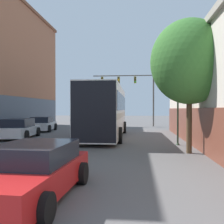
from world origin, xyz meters
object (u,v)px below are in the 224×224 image
(street_lamp, at_px, (178,98))
(street_tree_near, at_px, (189,62))
(traffic_signal_gantry, at_px, (133,87))
(bus, at_px, (105,110))
(parked_car_left_near, at_px, (42,124))
(parked_car_left_far, at_px, (19,129))
(hatchback_foreground, at_px, (32,172))

(street_lamp, height_order, street_tree_near, street_tree_near)
(traffic_signal_gantry, bearing_deg, bus, -98.08)
(parked_car_left_near, xyz_separation_m, parked_car_left_far, (0.48, -5.82, 0.02))
(parked_car_left_near, relative_size, traffic_signal_gantry, 0.56)
(parked_car_left_far, distance_m, traffic_signal_gantry, 16.26)
(hatchback_foreground, bearing_deg, street_lamp, -24.15)
(parked_car_left_far, xyz_separation_m, street_tree_near, (10.78, -5.25, 3.60))
(bus, height_order, street_tree_near, street_tree_near)
(street_lamp, relative_size, street_tree_near, 0.79)
(hatchback_foreground, bearing_deg, traffic_signal_gantry, -1.58)
(parked_car_left_near, bearing_deg, bus, -131.34)
(hatchback_foreground, distance_m, street_tree_near, 8.99)
(street_lamp, bearing_deg, parked_car_left_far, 167.08)
(hatchback_foreground, relative_size, parked_car_left_near, 1.03)
(bus, bearing_deg, street_lamp, -128.26)
(traffic_signal_gantry, height_order, street_tree_near, traffic_signal_gantry)
(hatchback_foreground, distance_m, traffic_signal_gantry, 25.95)
(parked_car_left_near, relative_size, street_tree_near, 0.66)
(traffic_signal_gantry, distance_m, street_lamp, 16.52)
(street_lamp, xyz_separation_m, street_tree_near, (0.11, -2.80, 1.58))
(parked_car_left_near, xyz_separation_m, street_lamp, (11.15, -8.27, 2.05))
(hatchback_foreground, relative_size, street_tree_near, 0.68)
(parked_car_left_far, bearing_deg, bus, -85.64)
(hatchback_foreground, distance_m, parked_car_left_far, 13.27)
(street_lamp, bearing_deg, parked_car_left_near, 143.44)
(parked_car_left_far, height_order, street_tree_near, street_tree_near)
(hatchback_foreground, relative_size, street_lamp, 0.86)
(parked_car_left_near, distance_m, street_lamp, 14.04)
(parked_car_left_far, relative_size, street_tree_near, 0.75)
(street_lamp, bearing_deg, street_tree_near, -87.77)
(parked_car_left_near, relative_size, parked_car_left_far, 0.87)
(bus, xyz_separation_m, street_lamp, (4.67, -3.59, 0.66))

